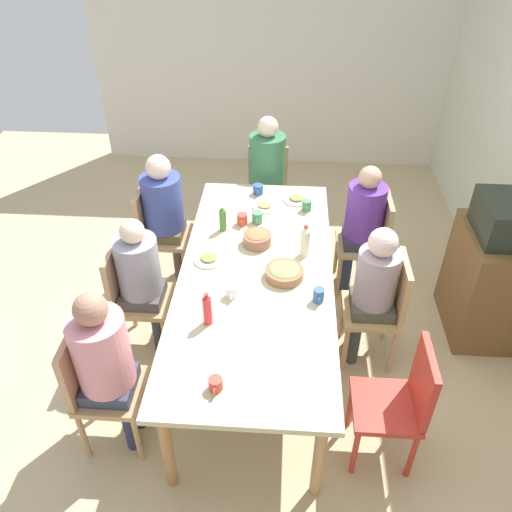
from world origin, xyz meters
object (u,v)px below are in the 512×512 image
Objects in this scene: plate_1 at (265,206)px; dining_table at (256,280)px; chair_2 at (371,238)px; side_cabinet at (483,282)px; person_5 at (105,359)px; microwave at (506,219)px; chair_0 at (157,230)px; person_4 at (267,169)px; bowl_0 at (257,238)px; chair_1 at (383,305)px; cup_4 at (319,295)px; cup_1 at (232,292)px; bottle_2 at (207,309)px; chair_3 at (132,293)px; bowl_1 at (284,272)px; chair_6 at (401,400)px; plate_0 at (209,259)px; plate_2 at (296,199)px; cup_0 at (242,219)px; person_3 at (141,275)px; person_2 at (363,218)px; cup_3 at (258,189)px; bottle_1 at (305,241)px; bottle_0 at (223,219)px; chair_5 at (97,383)px; cup_6 at (215,384)px; chair_4 at (267,187)px; person_0 at (164,208)px; cup_5 at (307,206)px; person_1 at (374,285)px.

dining_table is at bearing -0.90° from plate_1.
side_cabinet is (0.45, 0.83, -0.06)m from chair_2.
person_5 is 2.85m from microwave.
person_4 reaches higher than chair_0.
chair_0 is 1.06m from bowl_0.
chair_2 is 2.41m from person_5.
chair_1 reaches higher than cup_4.
cup_1 is 0.29m from bottle_2.
chair_3 is 3.40× the size of bowl_1.
microwave is at bearing 145.53° from chair_6.
microwave is (-1.20, 0.83, 0.53)m from chair_6.
plate_0 is (-0.95, 0.48, 0.03)m from person_5.
plate_2 is 1.61m from microwave.
cup_0 reaches higher than bowl_1.
person_3 is (0.83, 0.09, 0.18)m from chair_0.
microwave is at bearing 90.95° from bowl_0.
person_2 reaches higher than cup_1.
cup_3 is at bearing -7.30° from person_4.
bottle_1 is at bearing 24.86° from cup_3.
chair_6 is 7.35× the size of cup_3.
bottle_0 reaches higher than plate_2.
bottle_2 is at bearing 116.18° from chair_5.
cup_6 reaches higher than dining_table.
cup_3 is (-0.26, -0.97, 0.28)m from chair_2.
person_5 is 5.67× the size of plate_0.
chair_4 is 4.15× the size of bottle_0.
cup_5 is (-0.02, 1.18, 0.06)m from person_0.
cup_1 is at bearing 69.64° from person_3.
person_0 is 0.94m from bowl_0.
bowl_0 is 1.91× the size of cup_5.
chair_2 is at bearing 87.45° from plate_1.
bowl_0 is (-0.35, -0.84, 0.11)m from person_1.
chair_3 reaches higher than cup_3.
plate_1 is at bearing -168.39° from bowl_1.
bottle_1 is at bearing 158.61° from cup_6.
chair_6 is 1.94m from plate_1.
cup_4 reaches higher than cup_6.
chair_5 is 8.36× the size of cup_4.
chair_3 is 1.86m from chair_4.
plate_2 is 2.05m from cup_6.
plate_0 is 0.86m from cup_4.
chair_1 is 0.63m from cup_4.
microwave is (-0.37, 2.65, 0.53)m from chair_3.
cup_5 is at bearing 155.29° from bottle_2.
cup_5 is 0.12× the size of side_cabinet.
plate_0 and plate_1 have the same top height.
person_3 is (0.00, -0.82, 0.00)m from dining_table.
side_cabinet is at bearing 83.01° from cup_0.
cup_0 is 0.18m from bottle_0.
chair_6 is at bearing 47.87° from dining_table.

